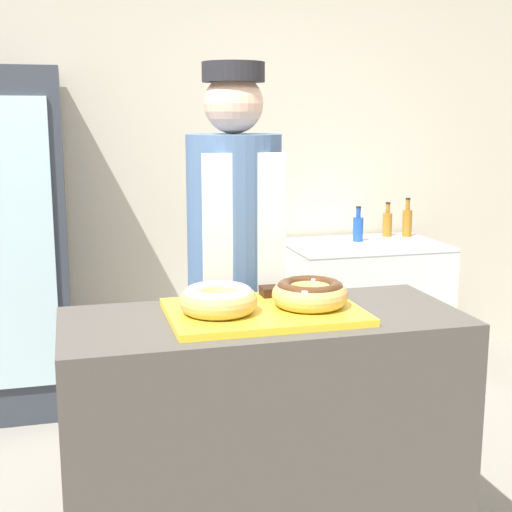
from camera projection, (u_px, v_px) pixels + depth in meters
name	position (u px, v px, depth m)	size (l,w,h in m)	color
wall_back	(170.00, 151.00, 4.27)	(8.00, 0.06, 2.70)	beige
display_counter	(264.00, 445.00, 2.42)	(1.31, 0.57, 0.91)	#4C4742
serving_tray	(264.00, 312.00, 2.33)	(0.62, 0.44, 0.02)	yellow
donut_light_glaze	(218.00, 299.00, 2.27)	(0.25, 0.25, 0.09)	tan
donut_chocolate_glaze	(310.00, 293.00, 2.35)	(0.25, 0.25, 0.09)	tan
brownie_back_left	(232.00, 294.00, 2.46)	(0.07, 0.07, 0.03)	black
brownie_back_right	(272.00, 291.00, 2.49)	(0.07, 0.07, 0.03)	black
baker_person	(235.00, 274.00, 2.85)	(0.37, 0.37, 1.75)	#4C4C51
beverage_fridge	(2.00, 243.00, 3.74)	(0.67, 0.67, 1.79)	#333842
chest_freezer	(363.00, 307.00, 4.36)	(0.92, 0.63, 0.80)	white
bottle_blue	(358.00, 228.00, 4.34)	(0.06, 0.06, 0.22)	#1E4CB2
bottle_amber	(407.00, 222.00, 4.51)	(0.06, 0.06, 0.25)	#99661E
bottle_amber_b	(387.00, 223.00, 4.52)	(0.06, 0.06, 0.22)	#99661E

